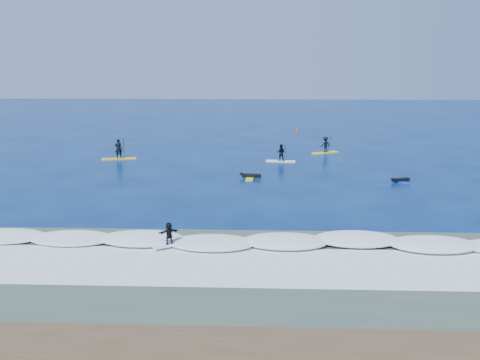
{
  "coord_description": "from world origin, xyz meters",
  "views": [
    {
      "loc": [
        -0.44,
        -37.76,
        10.47
      ],
      "look_at": [
        -1.96,
        2.71,
        0.6
      ],
      "focal_mm": 40.0,
      "sensor_mm": 36.0,
      "label": 1
    }
  ],
  "objects_px": {
    "prone_paddler_near": "(250,176)",
    "wave_surfer": "(169,235)",
    "sup_paddler_center": "(281,154)",
    "sup_paddler_right": "(325,146)",
    "marker_buoy": "(297,130)",
    "prone_paddler_far": "(400,180)",
    "sup_paddler_left": "(119,152)"
  },
  "relations": [
    {
      "from": "prone_paddler_near",
      "to": "prone_paddler_far",
      "type": "xyz_separation_m",
      "value": [
        12.2,
        -0.99,
        -0.02
      ]
    },
    {
      "from": "sup_paddler_center",
      "to": "sup_paddler_right",
      "type": "relative_size",
      "value": 0.99
    },
    {
      "from": "wave_surfer",
      "to": "prone_paddler_far",
      "type": "bearing_deg",
      "value": 14.09
    },
    {
      "from": "sup_paddler_left",
      "to": "prone_paddler_far",
      "type": "distance_m",
      "value": 26.67
    },
    {
      "from": "sup_paddler_right",
      "to": "prone_paddler_far",
      "type": "xyz_separation_m",
      "value": [
        4.62,
        -12.46,
        -0.64
      ]
    },
    {
      "from": "wave_surfer",
      "to": "marker_buoy",
      "type": "height_order",
      "value": "wave_surfer"
    },
    {
      "from": "prone_paddler_near",
      "to": "marker_buoy",
      "type": "relative_size",
      "value": 3.76
    },
    {
      "from": "prone_paddler_near",
      "to": "wave_surfer",
      "type": "height_order",
      "value": "wave_surfer"
    },
    {
      "from": "sup_paddler_left",
      "to": "sup_paddler_center",
      "type": "relative_size",
      "value": 1.21
    },
    {
      "from": "sup_paddler_center",
      "to": "prone_paddler_near",
      "type": "height_order",
      "value": "sup_paddler_center"
    },
    {
      "from": "sup_paddler_right",
      "to": "prone_paddler_near",
      "type": "xyz_separation_m",
      "value": [
        -7.58,
        -11.47,
        -0.62
      ]
    },
    {
      "from": "sup_paddler_center",
      "to": "prone_paddler_far",
      "type": "xyz_separation_m",
      "value": [
        9.42,
        -7.84,
        -0.59
      ]
    },
    {
      "from": "prone_paddler_near",
      "to": "prone_paddler_far",
      "type": "distance_m",
      "value": 12.24
    },
    {
      "from": "sup_paddler_right",
      "to": "prone_paddler_far",
      "type": "distance_m",
      "value": 13.3
    },
    {
      "from": "sup_paddler_center",
      "to": "marker_buoy",
      "type": "relative_size",
      "value": 4.64
    },
    {
      "from": "wave_surfer",
      "to": "marker_buoy",
      "type": "distance_m",
      "value": 43.57
    },
    {
      "from": "sup_paddler_right",
      "to": "marker_buoy",
      "type": "distance_m",
      "value": 14.62
    },
    {
      "from": "sup_paddler_left",
      "to": "prone_paddler_near",
      "type": "xyz_separation_m",
      "value": [
        13.09,
        -7.44,
        -0.57
      ]
    },
    {
      "from": "sup_paddler_left",
      "to": "wave_surfer",
      "type": "xyz_separation_m",
      "value": [
        9.0,
        -23.97,
        0.02
      ]
    },
    {
      "from": "sup_paddler_right",
      "to": "marker_buoy",
      "type": "xyz_separation_m",
      "value": [
        -1.96,
        14.47,
        -0.51
      ]
    },
    {
      "from": "sup_paddler_left",
      "to": "sup_paddler_right",
      "type": "distance_m",
      "value": 21.06
    },
    {
      "from": "prone_paddler_near",
      "to": "prone_paddler_far",
      "type": "height_order",
      "value": "prone_paddler_near"
    },
    {
      "from": "prone_paddler_near",
      "to": "wave_surfer",
      "type": "bearing_deg",
      "value": 170.75
    },
    {
      "from": "sup_paddler_left",
      "to": "sup_paddler_right",
      "type": "xyz_separation_m",
      "value": [
        20.67,
        4.03,
        0.04
      ]
    },
    {
      "from": "prone_paddler_near",
      "to": "sup_paddler_center",
      "type": "bearing_deg",
      "value": -17.43
    },
    {
      "from": "sup_paddler_left",
      "to": "wave_surfer",
      "type": "height_order",
      "value": "sup_paddler_left"
    },
    {
      "from": "prone_paddler_far",
      "to": "prone_paddler_near",
      "type": "bearing_deg",
      "value": 67.29
    },
    {
      "from": "sup_paddler_right",
      "to": "prone_paddler_far",
      "type": "height_order",
      "value": "sup_paddler_right"
    },
    {
      "from": "prone_paddler_far",
      "to": "marker_buoy",
      "type": "height_order",
      "value": "marker_buoy"
    },
    {
      "from": "prone_paddler_far",
      "to": "marker_buoy",
      "type": "relative_size",
      "value": 3.45
    },
    {
      "from": "sup_paddler_right",
      "to": "prone_paddler_near",
      "type": "bearing_deg",
      "value": -148.78
    },
    {
      "from": "sup_paddler_left",
      "to": "prone_paddler_near",
      "type": "distance_m",
      "value": 15.07
    }
  ]
}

